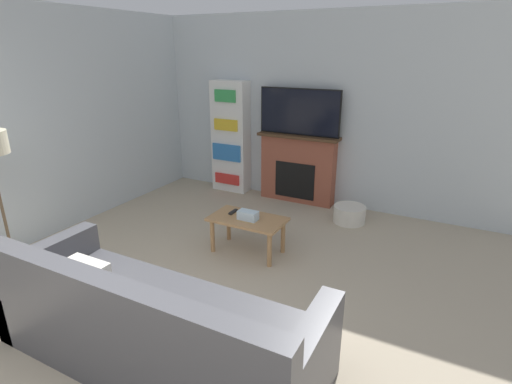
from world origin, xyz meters
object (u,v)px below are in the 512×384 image
object	(u,v)px
tv	(299,112)
bookshelf	(231,137)
fireplace	(298,168)
couch	(153,327)
coffee_table	(248,223)
storage_basket	(349,214)

from	to	relation	value
tv	bookshelf	xyz separation A→B (m)	(-1.15, -0.00, -0.48)
fireplace	couch	bearing A→B (deg)	-84.64
couch	fireplace	bearing A→B (deg)	95.36
fireplace	coffee_table	bearing A→B (deg)	-85.80
bookshelf	fireplace	bearing A→B (deg)	1.12
tv	storage_basket	distance (m)	1.61
couch	bookshelf	bearing A→B (deg)	112.53
coffee_table	storage_basket	size ratio (longest dim) A/B	1.99
fireplace	couch	distance (m)	3.64
couch	coffee_table	xyz separation A→B (m)	(-0.21, 1.81, 0.06)
tv	couch	xyz separation A→B (m)	(0.34, -3.59, -1.06)
coffee_table	couch	bearing A→B (deg)	-83.49
fireplace	bookshelf	size ratio (longest dim) A/B	0.70
tv	couch	bearing A→B (deg)	-84.61
bookshelf	storage_basket	xyz separation A→B (m)	(2.09, -0.41, -0.76)
fireplace	tv	bearing A→B (deg)	-90.00
coffee_table	storage_basket	bearing A→B (deg)	59.64
fireplace	coffee_table	world-z (taller)	fireplace
coffee_table	storage_basket	xyz separation A→B (m)	(0.80, 1.37, -0.24)
fireplace	coffee_table	xyz separation A→B (m)	(0.13, -1.81, -0.16)
tv	storage_basket	bearing A→B (deg)	-24.07
couch	storage_basket	distance (m)	3.24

